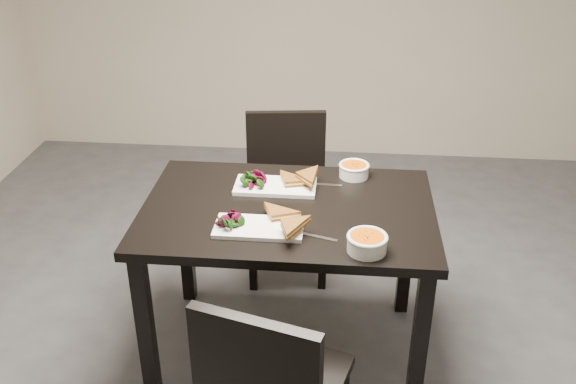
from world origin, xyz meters
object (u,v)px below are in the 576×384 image
at_px(plate_near, 259,228).
at_px(soup_bowl_near, 367,242).
at_px(soup_bowl_far, 354,169).
at_px(table, 288,228).
at_px(chair_far, 287,184).
at_px(plate_far, 275,186).

height_order(plate_near, soup_bowl_near, soup_bowl_near).
xyz_separation_m(plate_near, soup_bowl_near, (0.41, -0.11, 0.03)).
distance_m(soup_bowl_near, soup_bowl_far, 0.61).
bearing_deg(plate_near, table, 63.11).
distance_m(chair_far, plate_far, 0.62).
relative_size(chair_far, plate_far, 2.42).
relative_size(table, plate_far, 3.42).
bearing_deg(plate_far, chair_far, 90.46).
relative_size(plate_far, soup_bowl_far, 2.56).
xyz_separation_m(table, soup_bowl_near, (0.32, -0.30, 0.14)).
height_order(soup_bowl_near, soup_bowl_far, soup_bowl_near).
relative_size(soup_bowl_near, soup_bowl_far, 1.10).
xyz_separation_m(plate_far, soup_bowl_far, (0.34, 0.15, 0.03)).
height_order(chair_far, plate_far, chair_far).
height_order(table, chair_far, chair_far).
height_order(chair_far, soup_bowl_near, chair_far).
bearing_deg(soup_bowl_near, plate_near, 164.67).
bearing_deg(table, plate_far, 113.33).
bearing_deg(chair_far, soup_bowl_far, -57.05).
distance_m(plate_near, soup_bowl_near, 0.43).
distance_m(table, soup_bowl_far, 0.43).
xyz_separation_m(chair_far, plate_near, (-0.02, -0.91, 0.27)).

